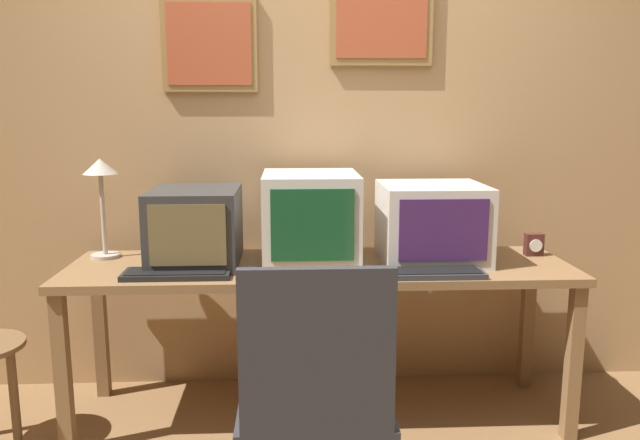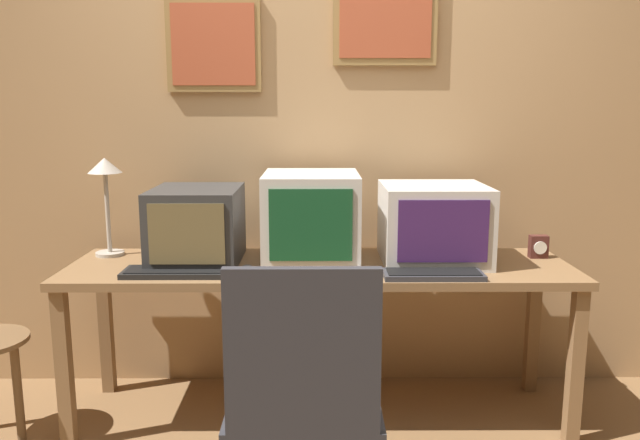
# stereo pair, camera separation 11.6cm
# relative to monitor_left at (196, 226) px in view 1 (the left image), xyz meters

# --- Properties ---
(wall_back) EXTENTS (8.00, 0.08, 2.60)m
(wall_back) POSITION_rel_monitor_left_xyz_m (0.54, 0.37, 0.43)
(wall_back) COLOR tan
(wall_back) RESTS_ON ground_plane
(desk) EXTENTS (2.19, 0.61, 0.71)m
(desk) POSITION_rel_monitor_left_xyz_m (0.54, -0.04, -0.24)
(desk) COLOR olive
(desk) RESTS_ON ground_plane
(monitor_left) EXTENTS (0.38, 0.45, 0.33)m
(monitor_left) POSITION_rel_monitor_left_xyz_m (0.00, 0.00, 0.00)
(monitor_left) COLOR #333333
(monitor_left) RESTS_ON desk
(monitor_center) EXTENTS (0.42, 0.46, 0.39)m
(monitor_center) POSITION_rel_monitor_left_xyz_m (0.50, 0.02, 0.03)
(monitor_center) COLOR beige
(monitor_center) RESTS_ON desk
(monitor_right) EXTENTS (0.45, 0.44, 0.34)m
(monitor_right) POSITION_rel_monitor_left_xyz_m (1.05, 0.02, 0.01)
(monitor_right) COLOR beige
(monitor_right) RESTS_ON desk
(keyboard_main) EXTENTS (0.43, 0.16, 0.03)m
(keyboard_main) POSITION_rel_monitor_left_xyz_m (-0.05, -0.22, -0.15)
(keyboard_main) COLOR black
(keyboard_main) RESTS_ON desk
(keyboard_side) EXTENTS (0.40, 0.15, 0.03)m
(keyboard_side) POSITION_rel_monitor_left_xyz_m (1.00, -0.26, -0.15)
(keyboard_side) COLOR #333338
(keyboard_side) RESTS_ON desk
(mouse_near_keyboard) EXTENTS (0.06, 0.11, 0.04)m
(mouse_near_keyboard) POSITION_rel_monitor_left_xyz_m (0.24, -0.22, -0.15)
(mouse_near_keyboard) COLOR black
(mouse_near_keyboard) RESTS_ON desk
(mouse_far_corner) EXTENTS (0.06, 0.12, 0.04)m
(mouse_far_corner) POSITION_rel_monitor_left_xyz_m (0.72, -0.26, -0.15)
(mouse_far_corner) COLOR gray
(mouse_far_corner) RESTS_ON desk
(desk_clock) EXTENTS (0.08, 0.05, 0.10)m
(desk_clock) POSITION_rel_monitor_left_xyz_m (1.54, 0.07, -0.11)
(desk_clock) COLOR #4C231E
(desk_clock) RESTS_ON desk
(desk_lamp) EXTENTS (0.15, 0.15, 0.45)m
(desk_lamp) POSITION_rel_monitor_left_xyz_m (-0.43, 0.13, 0.18)
(desk_lamp) COLOR #B2A899
(desk_lamp) RESTS_ON desk
(office_chair) EXTENTS (0.52, 0.52, 0.95)m
(office_chair) POSITION_rel_monitor_left_xyz_m (0.49, -0.84, -0.48)
(office_chair) COLOR black
(office_chair) RESTS_ON ground_plane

